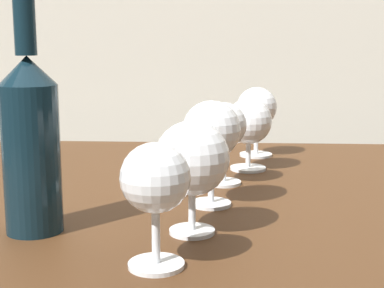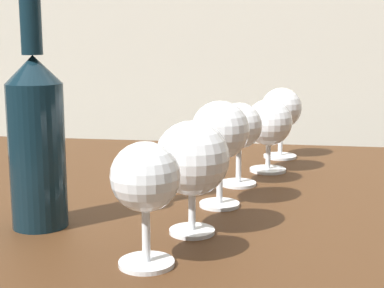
{
  "view_description": "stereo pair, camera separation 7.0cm",
  "coord_description": "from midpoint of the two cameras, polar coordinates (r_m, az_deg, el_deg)",
  "views": [
    {
      "loc": [
        -0.02,
        -0.88,
        1.0
      ],
      "look_at": [
        -0.05,
        -0.19,
        0.87
      ],
      "focal_mm": 54.26,
      "sensor_mm": 36.0,
      "label": 1
    },
    {
      "loc": [
        0.05,
        -0.87,
        1.0
      ],
      "look_at": [
        -0.05,
        -0.19,
        0.87
      ],
      "focal_mm": 54.26,
      "sensor_mm": 36.0,
      "label": 2
    }
  ],
  "objects": [
    {
      "name": "dining_table",
      "position": [
        0.94,
        7.37,
        -10.54
      ],
      "size": [
        1.33,
        0.85,
        0.76
      ],
      "color": "#472B16",
      "rests_on": "ground_plane"
    },
    {
      "name": "wine_glass_amber",
      "position": [
        0.6,
        -1.31,
        -3.66
      ],
      "size": [
        0.07,
        0.07,
        0.13
      ],
      "color": "white",
      "rests_on": "dining_table"
    },
    {
      "name": "wine_glass_chardonnay",
      "position": [
        0.7,
        2.85,
        -1.57
      ],
      "size": [
        0.09,
        0.09,
        0.14
      ],
      "color": "white",
      "rests_on": "dining_table"
    },
    {
      "name": "wine_glass_merlot",
      "position": [
        0.82,
        5.22,
        1.12
      ],
      "size": [
        0.08,
        0.08,
        0.15
      ],
      "color": "white",
      "rests_on": "dining_table"
    },
    {
      "name": "wine_glass_cabernet",
      "position": [
        0.94,
        6.79,
        1.6
      ],
      "size": [
        0.07,
        0.07,
        0.14
      ],
      "color": "white",
      "rests_on": "dining_table"
    },
    {
      "name": "wine_glass_white",
      "position": [
        1.04,
        9.47,
        2.0
      ],
      "size": [
        0.08,
        0.08,
        0.13
      ],
      "color": "white",
      "rests_on": "dining_table"
    },
    {
      "name": "wine_glass_pinot",
      "position": [
        1.17,
        10.47,
        3.29
      ],
      "size": [
        0.08,
        0.08,
        0.14
      ],
      "color": "white",
      "rests_on": "dining_table"
    },
    {
      "name": "wine_bottle",
      "position": [
        0.74,
        -12.48,
        0.79
      ],
      "size": [
        0.07,
        0.07,
        0.31
      ],
      "color": "#0F232D",
      "rests_on": "dining_table"
    }
  ]
}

